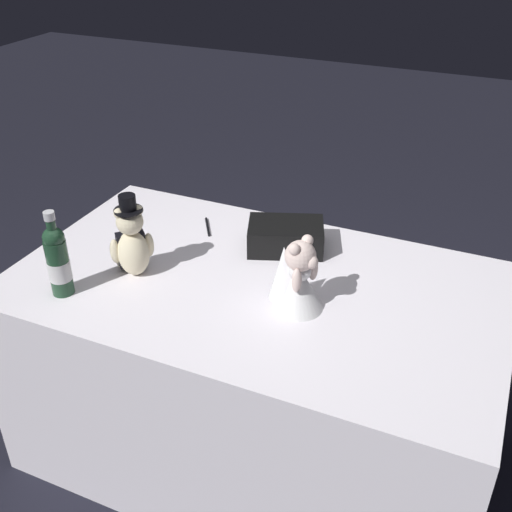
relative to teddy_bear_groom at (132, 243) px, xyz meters
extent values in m
plane|color=black|center=(0.40, 0.11, -0.89)|extent=(12.00, 12.00, 0.00)
cube|color=white|center=(0.40, 0.11, -0.51)|extent=(1.62, 0.95, 0.78)
ellipsoid|color=beige|center=(0.01, -0.01, -0.04)|extent=(0.11, 0.10, 0.16)
cube|color=black|center=(-0.02, 0.02, -0.04)|extent=(0.10, 0.10, 0.12)
sphere|color=beige|center=(0.01, -0.01, 0.08)|extent=(0.09, 0.09, 0.09)
sphere|color=beige|center=(-0.02, 0.02, 0.08)|extent=(0.04, 0.04, 0.04)
sphere|color=beige|center=(0.03, 0.02, 0.12)|extent=(0.03, 0.03, 0.03)
sphere|color=beige|center=(-0.02, -0.03, 0.12)|extent=(0.03, 0.03, 0.03)
ellipsoid|color=beige|center=(0.04, 0.04, -0.02)|extent=(0.03, 0.03, 0.09)
ellipsoid|color=beige|center=(-0.04, -0.04, -0.02)|extent=(0.03, 0.03, 0.09)
sphere|color=beige|center=(-0.01, 0.06, -0.09)|extent=(0.05, 0.05, 0.05)
sphere|color=beige|center=(-0.06, 0.01, -0.09)|extent=(0.05, 0.05, 0.05)
cylinder|color=black|center=(0.01, -0.01, 0.12)|extent=(0.09, 0.09, 0.01)
cylinder|color=black|center=(0.01, -0.01, 0.15)|extent=(0.06, 0.06, 0.05)
cone|color=white|center=(0.58, 0.04, -0.04)|extent=(0.16, 0.16, 0.15)
ellipsoid|color=white|center=(0.58, 0.04, 0.02)|extent=(0.07, 0.06, 0.06)
sphere|color=beige|center=(0.58, 0.04, 0.07)|extent=(0.10, 0.10, 0.10)
sphere|color=beige|center=(0.62, 0.03, 0.06)|extent=(0.04, 0.04, 0.04)
sphere|color=beige|center=(0.57, 0.00, 0.11)|extent=(0.04, 0.04, 0.04)
sphere|color=beige|center=(0.59, 0.07, 0.11)|extent=(0.04, 0.04, 0.04)
ellipsoid|color=beige|center=(0.58, -0.01, 0.01)|extent=(0.03, 0.03, 0.08)
ellipsoid|color=beige|center=(0.61, 0.07, 0.01)|extent=(0.03, 0.03, 0.08)
cone|color=white|center=(0.53, 0.05, -0.01)|extent=(0.16, 0.15, 0.18)
cylinder|color=#1E4029|center=(-0.14, -0.19, -0.02)|extent=(0.07, 0.07, 0.19)
sphere|color=#1E4029|center=(-0.14, -0.19, 0.09)|extent=(0.07, 0.07, 0.07)
cylinder|color=#1E4029|center=(-0.14, -0.19, 0.13)|extent=(0.03, 0.03, 0.08)
cylinder|color=silver|center=(-0.14, -0.19, 0.16)|extent=(0.03, 0.03, 0.03)
cylinder|color=silver|center=(-0.14, -0.19, -0.03)|extent=(0.07, 0.07, 0.07)
cylinder|color=black|center=(0.08, 0.38, -0.11)|extent=(0.08, 0.12, 0.01)
cone|color=silver|center=(0.04, 0.44, -0.11)|extent=(0.02, 0.02, 0.01)
cube|color=black|center=(0.41, 0.36, -0.07)|extent=(0.31, 0.26, 0.10)
cube|color=#B7B7BF|center=(0.38, 0.27, -0.07)|extent=(0.03, 0.02, 0.02)
camera|label=1|loc=(1.09, -1.45, 1.02)|focal=43.35mm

